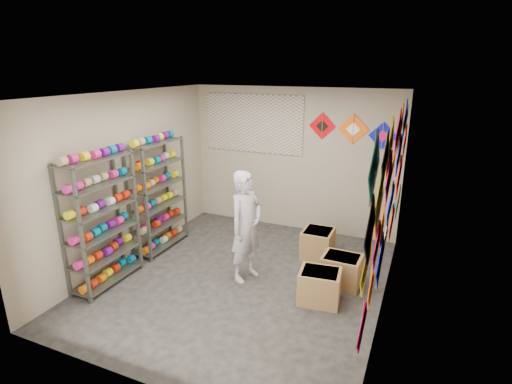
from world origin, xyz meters
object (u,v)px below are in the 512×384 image
at_px(shelf_rack_front, 102,222).
at_px(carton_a, 320,286).
at_px(shelf_rack_back, 158,196).
at_px(carton_b, 341,270).
at_px(shopkeeper, 246,226).
at_px(carton_c, 318,243).

bearing_deg(shelf_rack_front, carton_a, 13.98).
distance_m(shelf_rack_back, carton_b, 3.25).
height_order(shopkeeper, carton_c, shopkeeper).
height_order(shelf_rack_front, shelf_rack_back, same).
bearing_deg(shelf_rack_back, shelf_rack_front, -90.00).
height_order(carton_b, carton_c, carton_c).
bearing_deg(carton_c, shelf_rack_back, -164.66).
bearing_deg(carton_b, shelf_rack_front, -155.61).
bearing_deg(carton_b, shelf_rack_back, -177.94).
xyz_separation_m(carton_a, carton_c, (-0.38, 1.30, 0.01)).
height_order(carton_a, carton_b, carton_a).
relative_size(shelf_rack_front, shopkeeper, 1.15).
distance_m(shopkeeper, carton_c, 1.49).
bearing_deg(carton_a, shopkeeper, 164.08).
bearing_deg(shopkeeper, shelf_rack_back, 95.39).
distance_m(carton_a, carton_b, 0.58).
xyz_separation_m(shelf_rack_front, carton_a, (2.99, 0.74, -0.72)).
relative_size(shelf_rack_back, carton_c, 3.56).
relative_size(shelf_rack_front, shelf_rack_back, 1.00).
distance_m(shelf_rack_back, shopkeeper, 1.86).
bearing_deg(shelf_rack_back, shopkeeper, -11.31).
height_order(shopkeeper, carton_b, shopkeeper).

